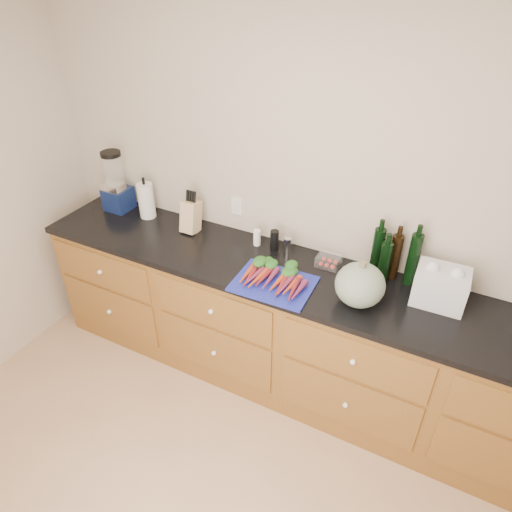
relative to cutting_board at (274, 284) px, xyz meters
The scene contains 15 objects.
wall_back 0.61m from the cutting_board, 77.70° to the left, with size 4.10×0.05×2.60m, color beige.
cabinets 0.53m from the cutting_board, 55.86° to the left, with size 3.60×0.64×0.90m.
countertop 0.19m from the cutting_board, 56.54° to the left, with size 3.64×0.62×0.04m, color black.
cutting_board is the anchor object (origin of this frame).
carrots 0.05m from the cutting_board, 90.00° to the left, with size 0.39×0.28×0.05m.
squash 0.50m from the cutting_board, ahead, with size 0.27×0.27×0.24m, color slate.
blender_appliance 1.48m from the cutting_board, 167.50° to the left, with size 0.18×0.18×0.45m.
paper_towel 1.22m from the cutting_board, 164.67° to the left, with size 0.11×0.11×0.26m, color silver.
knife_block 0.83m from the cutting_board, 158.77° to the left, with size 0.11×0.11×0.22m, color tan.
grinder_salt 0.45m from the cutting_board, 129.86° to the left, with size 0.05×0.05×0.11m, color white.
grinder_pepper 0.38m from the cutting_board, 114.83° to the left, with size 0.06×0.06×0.14m, color black.
canister_chrome 0.35m from the cutting_board, 100.82° to the left, with size 0.05×0.05×0.11m, color silver.
tomato_box 0.40m from the cutting_board, 56.70° to the left, with size 0.14×0.11×0.07m, color white.
bottles 0.70m from the cutting_board, 32.30° to the left, with size 0.27×0.14×0.33m.
grocery_bag 0.92m from the cutting_board, 17.82° to the left, with size 0.27×0.22×0.20m, color white, non-canonical shape.
Camera 1 is at (0.77, -0.79, 2.57)m, focal length 32.00 mm.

